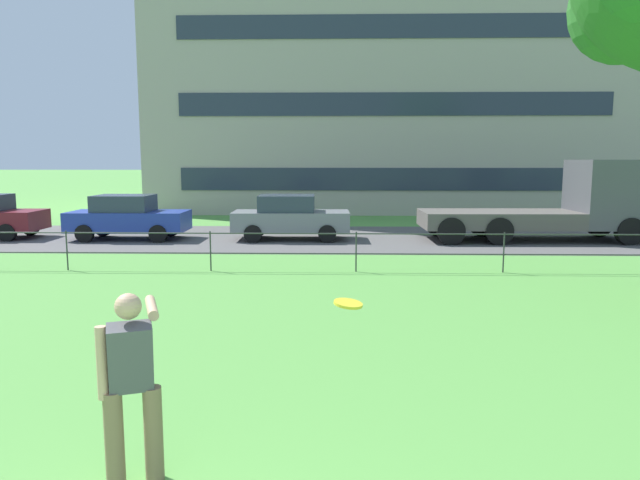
{
  "coord_description": "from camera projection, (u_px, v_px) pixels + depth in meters",
  "views": [
    {
      "loc": [
        1.31,
        -2.23,
        2.77
      ],
      "look_at": [
        1.05,
        7.21,
        1.46
      ],
      "focal_mm": 32.7,
      "sensor_mm": 36.0,
      "label": 1
    }
  ],
  "objects": [
    {
      "name": "car_blue_far_left",
      "position": [
        128.0,
        217.0,
        20.19
      ],
      "size": [
        4.02,
        1.85,
        1.54
      ],
      "color": "#233899",
      "rests_on": "ground"
    },
    {
      "name": "flatbed_truck_center",
      "position": [
        562.0,
        205.0,
        19.82
      ],
      "size": [
        7.34,
        2.54,
        2.75
      ],
      "color": "#4C4C51",
      "rests_on": "ground"
    },
    {
      "name": "apartment_building_background",
      "position": [
        384.0,
        48.0,
        34.04
      ],
      "size": [
        25.0,
        13.56,
        18.37
      ],
      "color": "#ADA393",
      "rests_on": "ground"
    },
    {
      "name": "frisbee",
      "position": [
        348.0,
        304.0,
        5.35
      ],
      "size": [
        0.36,
        0.36,
        0.06
      ],
      "color": "yellow"
    },
    {
      "name": "person_thrower",
      "position": [
        131.0,
        382.0,
        4.91
      ],
      "size": [
        0.49,
        0.88,
        1.67
      ],
      "color": "#846B4C",
      "rests_on": "ground"
    },
    {
      "name": "car_grey_right",
      "position": [
        290.0,
        217.0,
        20.15
      ],
      "size": [
        4.04,
        1.89,
        1.54
      ],
      "color": "slate",
      "rests_on": "ground"
    },
    {
      "name": "park_fence",
      "position": [
        283.0,
        245.0,
        14.41
      ],
      "size": [
        32.62,
        0.04,
        1.0
      ],
      "color": "#333833",
      "rests_on": "ground"
    },
    {
      "name": "street_strip",
      "position": [
        299.0,
        238.0,
        20.6
      ],
      "size": [
        80.0,
        7.2,
        0.01
      ],
      "primitive_type": "cube",
      "color": "#565454",
      "rests_on": "ground"
    }
  ]
}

